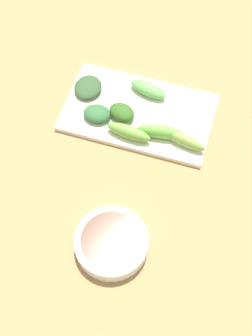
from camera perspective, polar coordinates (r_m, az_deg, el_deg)
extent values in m
cube|color=olive|center=(0.94, 0.73, -0.77)|extent=(2.10, 2.10, 0.02)
cylinder|color=white|center=(0.85, -1.75, -8.90)|extent=(0.13, 0.13, 0.03)
cylinder|color=#3A1B0B|center=(0.84, -1.76, -8.73)|extent=(0.11, 0.11, 0.02)
cube|color=silver|center=(0.99, 1.49, 6.55)|extent=(0.18, 0.30, 0.01)
ellipsoid|color=#2E4A2A|center=(1.02, -4.52, 9.52)|extent=(0.06, 0.06, 0.02)
ellipsoid|color=#5FA93E|center=(0.94, 4.06, 4.31)|extent=(0.04, 0.09, 0.03)
ellipsoid|color=#2E5D32|center=(0.97, -3.45, 6.44)|extent=(0.05, 0.06, 0.02)
ellipsoid|color=#2F581E|center=(0.97, -0.49, 6.61)|extent=(0.06, 0.06, 0.03)
ellipsoid|color=#68A240|center=(0.94, 0.33, 4.27)|extent=(0.03, 0.09, 0.03)
ellipsoid|color=#77A045|center=(0.94, 6.96, 3.25)|extent=(0.04, 0.09, 0.03)
ellipsoid|color=#5FA551|center=(1.01, 2.64, 9.32)|extent=(0.05, 0.09, 0.03)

